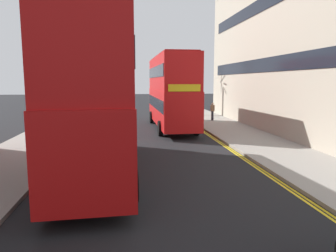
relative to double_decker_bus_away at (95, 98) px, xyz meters
name	(u,v)px	position (x,y,z in m)	size (l,w,h in m)	color
sidewalk_right	(255,141)	(8.98, 5.50, -2.96)	(4.00, 80.00, 0.14)	gray
sidewalk_left	(34,146)	(-4.02, 5.50, -2.96)	(4.00, 80.00, 0.14)	gray
kerb_line_outer	(232,150)	(6.88, 3.50, -3.03)	(0.10, 56.00, 0.01)	yellow
kerb_line_inner	(229,150)	(6.72, 3.50, -3.03)	(0.10, 56.00, 0.01)	yellow
double_decker_bus_away	(95,98)	(0.00, 0.00, 0.00)	(3.16, 10.91, 5.64)	#B20F0F
double_decker_bus_oncoming	(171,90)	(4.63, 11.74, 0.00)	(2.93, 10.85, 5.64)	red
pedestrian_far	(212,111)	(8.92, 15.23, -2.04)	(0.34, 0.22, 1.62)	#2D2D38
street_tree_near	(187,86)	(7.61, 20.75, 0.14)	(1.97, 1.85, 6.49)	#6B6047
street_tree_mid	(183,83)	(8.41, 28.24, 0.48)	(2.13, 2.15, 6.91)	#6B6047
townhouse_terrace_right	(336,43)	(15.97, 8.57, 3.33)	(10.08, 28.00, 12.72)	#B2A893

